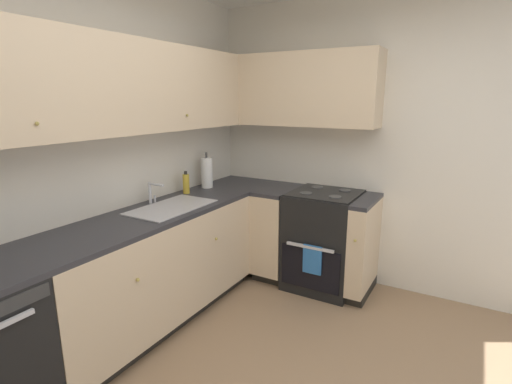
% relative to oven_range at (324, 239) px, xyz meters
% --- Properties ---
extents(wall_back, '(4.10, 0.05, 2.65)m').
position_rel_oven_range_xyz_m(wall_back, '(-1.72, 1.26, 0.86)').
color(wall_back, silver).
rests_on(wall_back, ground_plane).
extents(wall_right, '(0.05, 3.64, 2.65)m').
position_rel_oven_range_xyz_m(wall_right, '(0.31, -0.54, 0.86)').
color(wall_right, silver).
rests_on(wall_right, ground_plane).
extents(lower_cabinets_back, '(1.93, 0.62, 0.87)m').
position_rel_oven_range_xyz_m(lower_cabinets_back, '(-1.29, 0.93, -0.02)').
color(lower_cabinets_back, beige).
rests_on(lower_cabinets_back, ground_plane).
extents(countertop_back, '(3.14, 0.60, 0.03)m').
position_rel_oven_range_xyz_m(countertop_back, '(-1.29, 0.93, 0.43)').
color(countertop_back, '#2D2D33').
rests_on(countertop_back, lower_cabinets_back).
extents(lower_cabinets_right, '(0.62, 1.09, 0.87)m').
position_rel_oven_range_xyz_m(lower_cabinets_right, '(-0.02, 0.20, -0.02)').
color(lower_cabinets_right, beige).
rests_on(lower_cabinets_right, ground_plane).
extents(countertop_right, '(0.60, 1.09, 0.03)m').
position_rel_oven_range_xyz_m(countertop_right, '(-0.02, 0.20, 0.43)').
color(countertop_right, '#2D2D33').
rests_on(countertop_right, lower_cabinets_right).
extents(oven_range, '(0.68, 0.62, 1.06)m').
position_rel_oven_range_xyz_m(oven_range, '(0.00, 0.00, 0.00)').
color(oven_range, black).
rests_on(oven_range, ground_plane).
extents(upper_cabinets_back, '(2.82, 0.34, 0.66)m').
position_rel_oven_range_xyz_m(upper_cabinets_back, '(-1.45, 1.07, 1.37)').
color(upper_cabinets_back, beige).
extents(upper_cabinets_right, '(0.32, 1.63, 0.66)m').
position_rel_oven_range_xyz_m(upper_cabinets_right, '(0.12, 0.42, 1.37)').
color(upper_cabinets_right, beige).
extents(sink, '(0.70, 0.40, 0.10)m').
position_rel_oven_range_xyz_m(sink, '(-1.06, 0.90, 0.41)').
color(sink, '#B7B7BC').
rests_on(sink, countertop_back).
extents(faucet, '(0.07, 0.16, 0.18)m').
position_rel_oven_range_xyz_m(faucet, '(-1.06, 1.11, 0.56)').
color(faucet, silver).
rests_on(faucet, countertop_back).
extents(soap_bottle, '(0.06, 0.06, 0.21)m').
position_rel_oven_range_xyz_m(soap_bottle, '(-0.63, 1.11, 0.54)').
color(soap_bottle, gold).
rests_on(soap_bottle, countertop_back).
extents(paper_towel_roll, '(0.11, 0.11, 0.35)m').
position_rel_oven_range_xyz_m(paper_towel_roll, '(-0.34, 1.09, 0.59)').
color(paper_towel_roll, white).
rests_on(paper_towel_roll, countertop_back).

